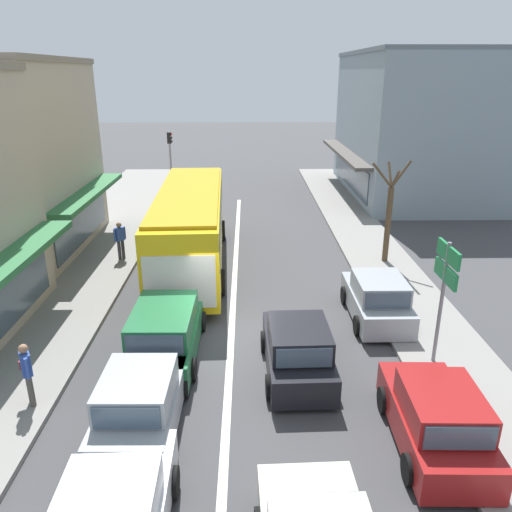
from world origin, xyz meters
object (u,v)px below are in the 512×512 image
object	(u,v)px
pedestrian_with_handbag_near	(27,370)
traffic_light_downstreet	(170,154)
hatchback_adjacent_lane_lead	(141,402)
city_bus	(190,223)
wagon_queue_gap_filler	(166,332)
street_tree_right	(389,216)
parked_hatchback_kerb_front	(436,419)
pedestrian_browsing_midblock	(120,238)
hatchback_adjacent_lane_trail	(298,350)
parked_hatchback_kerb_second	(377,299)
directional_road_sign	(445,275)

from	to	relation	value
pedestrian_with_handbag_near	traffic_light_downstreet	bearing A→B (deg)	88.81
hatchback_adjacent_lane_lead	city_bus	bearing A→B (deg)	89.54
wagon_queue_gap_filler	street_tree_right	world-z (taller)	street_tree_right
parked_hatchback_kerb_front	pedestrian_browsing_midblock	size ratio (longest dim) A/B	2.30
wagon_queue_gap_filler	street_tree_right	size ratio (longest dim) A/B	1.03
hatchback_adjacent_lane_trail	wagon_queue_gap_filler	xyz separation A→B (m)	(-3.65, 1.01, 0.04)
parked_hatchback_kerb_front	traffic_light_downstreet	world-z (taller)	traffic_light_downstreet
city_bus	pedestrian_with_handbag_near	xyz separation A→B (m)	(-2.89, -9.46, -0.81)
parked_hatchback_kerb_second	traffic_light_downstreet	world-z (taller)	traffic_light_downstreet
wagon_queue_gap_filler	directional_road_sign	bearing A→B (deg)	-4.93
wagon_queue_gap_filler	street_tree_right	xyz separation A→B (m)	(8.17, 7.20, 1.33)
parked_hatchback_kerb_front	parked_hatchback_kerb_second	distance (m)	5.98
pedestrian_with_handbag_near	street_tree_right	bearing A→B (deg)	40.90
hatchback_adjacent_lane_trail	hatchback_adjacent_lane_lead	world-z (taller)	same
wagon_queue_gap_filler	hatchback_adjacent_lane_lead	xyz separation A→B (m)	(-0.08, -3.16, -0.04)
city_bus	directional_road_sign	distance (m)	10.79
city_bus	traffic_light_downstreet	world-z (taller)	traffic_light_downstreet
directional_road_sign	pedestrian_with_handbag_near	xyz separation A→B (m)	(-10.39, -1.74, -1.64)
parked_hatchback_kerb_front	directional_road_sign	xyz separation A→B (m)	(1.14, 3.21, 1.99)
hatchback_adjacent_lane_trail	street_tree_right	bearing A→B (deg)	61.17
hatchback_adjacent_lane_trail	hatchback_adjacent_lane_lead	xyz separation A→B (m)	(-3.73, -2.16, 0.00)
hatchback_adjacent_lane_lead	parked_hatchback_kerb_second	distance (m)	8.48
parked_hatchback_kerb_second	pedestrian_browsing_midblock	distance (m)	11.05
hatchback_adjacent_lane_trail	parked_hatchback_kerb_front	distance (m)	3.92
pedestrian_browsing_midblock	wagon_queue_gap_filler	bearing A→B (deg)	-67.97
hatchback_adjacent_lane_lead	traffic_light_downstreet	xyz separation A→B (m)	(-2.37, 22.03, 2.15)
traffic_light_downstreet	pedestrian_browsing_midblock	bearing A→B (deg)	-93.08
parked_hatchback_kerb_front	parked_hatchback_kerb_second	world-z (taller)	same
hatchback_adjacent_lane_lead	parked_hatchback_kerb_second	world-z (taller)	same
hatchback_adjacent_lane_trail	parked_hatchback_kerb_front	world-z (taller)	same
city_bus	traffic_light_downstreet	bearing A→B (deg)	101.75
pedestrian_browsing_midblock	parked_hatchback_kerb_second	bearing A→B (deg)	-29.53
hatchback_adjacent_lane_lead	parked_hatchback_kerb_front	xyz separation A→B (m)	(6.43, -0.69, 0.00)
traffic_light_downstreet	street_tree_right	xyz separation A→B (m)	(10.62, -11.67, -0.78)
traffic_light_downstreet	city_bus	bearing A→B (deg)	-78.25
wagon_queue_gap_filler	directional_road_sign	distance (m)	7.77
directional_road_sign	pedestrian_browsing_midblock	world-z (taller)	directional_road_sign
parked_hatchback_kerb_front	wagon_queue_gap_filler	bearing A→B (deg)	148.73
traffic_light_downstreet	pedestrian_with_handbag_near	xyz separation A→B (m)	(-0.44, -21.25, -1.79)
wagon_queue_gap_filler	pedestrian_with_handbag_near	distance (m)	3.76
city_bus	parked_hatchback_kerb_front	world-z (taller)	city_bus
traffic_light_downstreet	parked_hatchback_kerb_second	bearing A→B (deg)	-61.74
directional_road_sign	street_tree_right	distance (m)	7.90
directional_road_sign	parked_hatchback_kerb_front	bearing A→B (deg)	-109.63
hatchback_adjacent_lane_trail	hatchback_adjacent_lane_lead	distance (m)	4.31
pedestrian_with_handbag_near	parked_hatchback_kerb_front	bearing A→B (deg)	-9.05
wagon_queue_gap_filler	parked_hatchback_kerb_front	xyz separation A→B (m)	(6.35, -3.86, -0.04)
hatchback_adjacent_lane_lead	pedestrian_browsing_midblock	world-z (taller)	pedestrian_browsing_midblock
hatchback_adjacent_lane_trail	city_bus	bearing A→B (deg)	114.31
directional_road_sign	pedestrian_with_handbag_near	world-z (taller)	directional_road_sign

